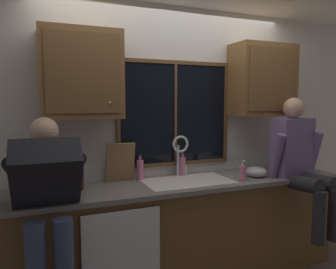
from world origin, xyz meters
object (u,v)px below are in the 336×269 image
object	(u,v)px
person_sitting_on_counter	(300,158)
knife_block	(75,177)
person_standing	(47,203)
bottle_green_glass	(140,169)
soap_dispenser	(243,173)
bottle_tall_clear	(182,166)
cutting_board	(121,162)
mixing_bowl	(256,172)

from	to	relation	value
person_sitting_on_counter	knife_block	distance (m)	2.06
person_standing	bottle_green_glass	bearing A→B (deg)	31.62
soap_dispenser	bottle_tall_clear	world-z (taller)	bottle_tall_clear
cutting_board	bottle_tall_clear	size ratio (longest dim) A/B	1.52
person_sitting_on_counter	soap_dispenser	bearing A→B (deg)	171.80
person_sitting_on_counter	knife_block	size ratio (longest dim) A/B	3.92
knife_block	soap_dispenser	distance (m)	1.47
cutting_board	person_sitting_on_counter	bearing A→B (deg)	-16.63
bottle_green_glass	bottle_tall_clear	distance (m)	0.44
person_standing	cutting_board	distance (m)	0.83
person_standing	soap_dispenser	distance (m)	1.67
knife_block	mixing_bowl	world-z (taller)	knife_block
cutting_board	bottle_green_glass	distance (m)	0.20
knife_block	bottle_tall_clear	bearing A→B (deg)	8.99
person_sitting_on_counter	knife_block	world-z (taller)	person_sitting_on_counter
soap_dispenser	knife_block	bearing A→B (deg)	170.12
person_standing	cutting_board	xyz separation A→B (m)	(0.64, 0.51, 0.15)
person_standing	knife_block	xyz separation A→B (m)	(0.22, 0.36, 0.08)
person_sitting_on_counter	mixing_bowl	world-z (taller)	person_sitting_on_counter
person_sitting_on_counter	mixing_bowl	bearing A→B (deg)	153.31
cutting_board	mixing_bowl	distance (m)	1.30
cutting_board	soap_dispenser	world-z (taller)	cutting_board
bottle_tall_clear	person_standing	bearing A→B (deg)	-157.31
mixing_bowl	bottle_green_glass	bearing A→B (deg)	164.58
soap_dispenser	bottle_green_glass	xyz separation A→B (m)	(-0.85, 0.39, 0.02)
bottle_green_glass	bottle_tall_clear	bearing A→B (deg)	2.81
person_sitting_on_counter	bottle_green_glass	bearing A→B (deg)	161.61
knife_block	soap_dispenser	bearing A→B (deg)	-9.88
person_sitting_on_counter	knife_block	xyz separation A→B (m)	(-2.03, 0.34, -0.08)
cutting_board	mixing_bowl	xyz separation A→B (m)	(1.26, -0.30, -0.13)
person_sitting_on_counter	bottle_tall_clear	size ratio (longest dim) A/B	5.33
person_standing	bottle_green_glass	xyz separation A→B (m)	(0.82, 0.50, 0.07)
knife_block	bottle_green_glass	xyz separation A→B (m)	(0.59, 0.14, -0.01)
knife_block	cutting_board	bearing A→B (deg)	19.68
cutting_board	bottle_green_glass	xyz separation A→B (m)	(0.18, -0.01, -0.08)
person_standing	knife_block	distance (m)	0.43
person_standing	mixing_bowl	world-z (taller)	person_standing
mixing_bowl	bottle_green_glass	xyz separation A→B (m)	(-1.08, 0.30, 0.05)
person_sitting_on_counter	person_standing	bearing A→B (deg)	-179.34
bottle_green_glass	person_standing	bearing A→B (deg)	-148.38
soap_dispenser	bottle_green_glass	world-z (taller)	bottle_green_glass
bottle_tall_clear	bottle_green_glass	bearing A→B (deg)	-177.19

